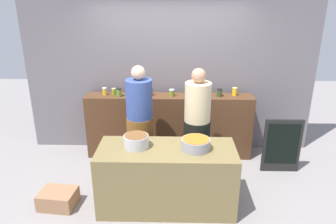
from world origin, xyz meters
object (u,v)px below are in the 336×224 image
Objects in this scene: cooking_pot_center at (196,144)px; chalkboard_sign at (282,146)px; cook_in_cap at (197,131)px; cook_with_tongs at (140,128)px; preserve_jar_4 at (172,93)px; preserve_jar_1 at (114,91)px; preserve_jar_6 at (219,93)px; preserve_jar_2 at (119,92)px; preserve_jar_5 at (202,94)px; bread_crate at (58,199)px; preserve_jar_0 at (105,91)px; cooking_pot_left at (136,141)px; preserve_jar_7 at (235,92)px; preserve_jar_3 at (150,92)px.

cooking_pot_center is 0.41× the size of chalkboard_sign.
cook_with_tongs is at bearing 175.00° from cook_in_cap.
preserve_jar_4 is 1.43m from cooking_pot_center.
preserve_jar_6 reaches higher than preserve_jar_1.
preserve_jar_1 is 0.12× the size of chalkboard_sign.
preserve_jar_2 reaches higher than preserve_jar_1.
preserve_jar_1 is 1.55m from cook_in_cap.
preserve_jar_4 is 0.07× the size of cook_in_cap.
preserve_jar_4 is at bearing 2.51° from preserve_jar_2.
preserve_jar_5 is 2.58m from bread_crate.
preserve_jar_1 is (0.14, 0.03, -0.01)m from preserve_jar_0.
preserve_jar_4 reaches higher than cooking_pot_left.
preserve_jar_6 is at bearing 26.68° from cook_with_tongs.
preserve_jar_6 is (0.76, 0.01, 0.01)m from preserve_jar_4.
preserve_jar_4 is 0.91× the size of preserve_jar_6.
cook_with_tongs is at bearing -45.51° from preserve_jar_0.
cook_in_cap is at bearing -171.97° from chalkboard_sign.
cook_with_tongs is 1.01× the size of cook_in_cap.
preserve_jar_0 is 0.07× the size of cook_with_tongs.
cook_with_tongs reaches higher than cooking_pot_left.
cooking_pot_center is (-0.16, -1.35, -0.22)m from preserve_jar_5.
bread_crate is (-1.92, -1.41, -1.00)m from preserve_jar_5.
preserve_jar_1 is at bearing 167.91° from chalkboard_sign.
cooking_pot_center is at bearing -49.21° from preserve_jar_1.
chalkboard_sign is at bearing -12.09° from preserve_jar_1.
preserve_jar_3 is at bearing -178.33° from preserve_jar_7.
preserve_jar_5 is at bearing -3.20° from preserve_jar_3.
preserve_jar_0 is 1.84m from preserve_jar_6.
cook_in_cap is at bearing -29.58° from preserve_jar_1.
preserve_jar_0 reaches higher than preserve_jar_1.
cook_with_tongs is (0.49, -0.67, -0.35)m from preserve_jar_1.
preserve_jar_0 reaches higher than cooking_pot_left.
cooking_pot_left is 0.73m from cooking_pot_center.
preserve_jar_5 is 0.24× the size of bread_crate.
preserve_jar_6 reaches higher than cooking_pot_left.
preserve_jar_2 is at bearing 152.20° from cook_in_cap.
preserve_jar_2 is at bearing 107.92° from cooking_pot_left.
cooking_pot_center is at bearing 1.84° from bread_crate.
preserve_jar_7 is 1.04m from cook_in_cap.
preserve_jar_4 is 0.36× the size of cooking_pot_left.
preserve_jar_2 is at bearing 124.33° from cook_with_tongs.
cooking_pot_center is at bearing -94.73° from cook_in_cap.
preserve_jar_0 is 1.56m from preserve_jar_5.
cooking_pot_left is 2.30m from chalkboard_sign.
cooking_pot_left is at bearing -64.26° from preserve_jar_0.
preserve_jar_2 is 1.31m from preserve_jar_5.
cooking_pot_left is (0.52, -1.41, -0.20)m from preserve_jar_1.
preserve_jar_0 is 0.14× the size of chalkboard_sign.
preserve_jar_0 is 0.26× the size of bread_crate.
preserve_jar_7 is 3.04m from bread_crate.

